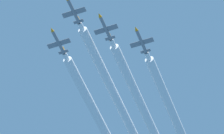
# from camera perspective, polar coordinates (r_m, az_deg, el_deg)

# --- Properties ---
(jet_lead) EXTENTS (8.21, 11.96, 2.87)m
(jet_lead) POSITION_cam_1_polar(r_m,az_deg,el_deg) (243.69, -3.03, 4.40)
(jet_lead) COLOR slate
(jet_left_wingman) EXTENTS (8.21, 11.96, 2.87)m
(jet_left_wingman) POSITION_cam_1_polar(r_m,az_deg,el_deg) (245.60, -0.53, 3.10)
(jet_left_wingman) COLOR slate
(jet_right_wingman) EXTENTS (8.21, 11.96, 2.87)m
(jet_right_wingman) POSITION_cam_1_polar(r_m,az_deg,el_deg) (249.62, -4.21, 1.99)
(jet_right_wingman) COLOR slate
(jet_outer_left) EXTENTS (8.21, 11.96, 2.87)m
(jet_outer_left) POSITION_cam_1_polar(r_m,az_deg,el_deg) (248.39, 2.27, 2.06)
(jet_outer_left) COLOR slate
(smoke_trail_lead) EXTENTS (3.18, 73.62, 3.18)m
(smoke_trail_lead) POSITION_cam_1_polar(r_m,az_deg,el_deg) (267.66, 0.41, -2.62)
(smoke_trail_lead) COLOR white
(smoke_trail_left_wingman) EXTENTS (3.18, 84.61, 3.18)m
(smoke_trail_left_wingman) POSITION_cam_1_polar(r_m,az_deg,el_deg) (274.42, 3.01, -4.53)
(smoke_trail_left_wingman) COLOR white
(smoke_trail_right_wingman) EXTENTS (3.18, 71.11, 3.18)m
(smoke_trail_right_wingman) POSITION_cam_1_polar(r_m,az_deg,el_deg) (273.66, -0.84, -4.48)
(smoke_trail_right_wingman) COLOR white
(smoke_trail_outer_left) EXTENTS (3.18, 80.69, 3.18)m
(smoke_trail_outer_left) POSITION_cam_1_polar(r_m,az_deg,el_deg) (277.14, 5.37, -5.09)
(smoke_trail_outer_left) COLOR white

